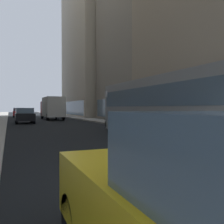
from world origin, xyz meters
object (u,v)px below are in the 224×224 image
at_px(car_red_coupe, 18,112).
at_px(box_truck, 52,108).
at_px(car_black_suv, 25,116).
at_px(transit_bus, 175,105).

relative_size(car_red_coupe, box_truck, 0.56).
height_order(car_black_suv, car_red_coupe, same).
bearing_deg(car_black_suv, transit_bus, -72.89).
bearing_deg(car_red_coupe, transit_bus, -81.35).
height_order(transit_bus, box_truck, same).
bearing_deg(box_truck, car_red_coupe, 109.27).
distance_m(car_red_coupe, box_truck, 12.15).
bearing_deg(car_black_suv, car_red_coupe, 90.00).
height_order(car_red_coupe, box_truck, box_truck).
bearing_deg(transit_bus, car_black_suv, 107.11).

